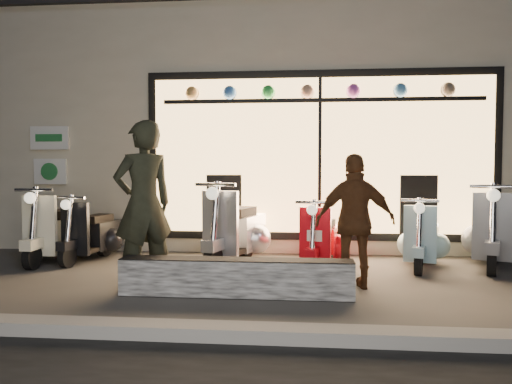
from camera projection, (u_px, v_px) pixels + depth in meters
The scene contains 12 objects.
ground at pixel (257, 282), 5.97m from camera, with size 40.00×40.00×0.00m, color #383533.
kerb at pixel (233, 333), 3.98m from camera, with size 40.00×0.25×0.12m, color slate.
shop_building at pixel (279, 133), 10.81m from camera, with size 10.20×6.23×4.20m.
graffiti_barrier at pixel (236, 277), 5.33m from camera, with size 2.49×0.28×0.40m, color black.
scooter_silver at pixel (238, 231), 7.19m from camera, with size 0.78×1.57×1.12m.
scooter_red at pixel (323, 240), 6.87m from camera, with size 0.60×1.28×0.91m.
scooter_black at pixel (95, 234), 7.45m from camera, with size 0.56×1.32×0.93m.
scooter_cream at pixel (59, 231), 7.40m from camera, with size 0.47×1.45×1.04m.
scooter_blue at pixel (423, 239), 6.93m from camera, with size 0.66×1.30×0.93m.
scooter_grey at pixel (493, 234), 6.98m from camera, with size 0.86×1.53×1.10m.
man at pixel (143, 204), 5.72m from camera, with size 0.70×0.46×1.91m, color black.
woman at pixel (355, 221), 5.65m from camera, with size 0.90×0.37×1.53m, color brown.
Camera 1 is at (0.56, -5.88, 1.39)m, focal length 35.00 mm.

